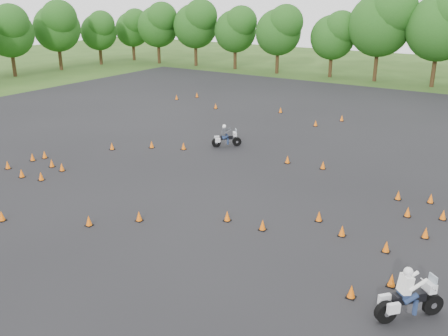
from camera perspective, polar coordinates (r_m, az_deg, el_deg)
ground at (r=22.37m, az=-5.58°, el=-5.78°), size 140.00×140.00×0.00m
asphalt_pad at (r=26.93m, az=2.30°, el=-1.20°), size 62.00×62.00×0.00m
treeline at (r=52.25m, az=21.41°, el=12.80°), size 86.69×32.50×10.61m
traffic_cones at (r=25.28m, az=2.97°, el=-2.08°), size 33.04×32.75×0.45m
rider_grey at (r=32.32m, az=0.29°, el=3.76°), size 1.84×1.75×1.50m
rider_white at (r=16.59m, az=20.63°, el=-13.20°), size 2.09×2.20×1.79m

